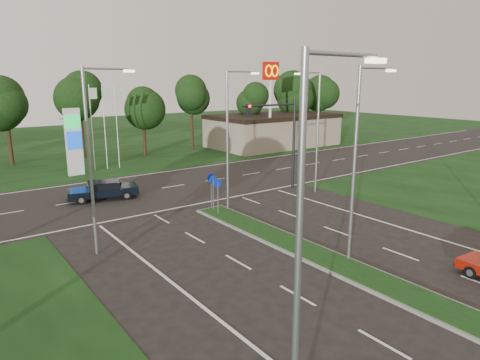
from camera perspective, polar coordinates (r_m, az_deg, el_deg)
ground at (r=17.89m, az=28.09°, el=-16.43°), size 160.00×160.00×0.00m
verge_far at (r=63.38m, az=-22.97°, el=4.53°), size 160.00×50.00×0.02m
cross_road at (r=34.49m, az=-10.37°, el=-1.11°), size 160.00×12.00×0.02m
median_kerb at (r=19.60m, az=17.33°, el=-12.59°), size 2.00×26.00×0.12m
commercial_building at (r=56.15m, az=4.45°, el=6.60°), size 16.00×9.00×4.00m
streetlight_median_near at (r=20.01m, az=15.42°, el=3.20°), size 2.53×0.22×9.00m
streetlight_median_far at (r=27.25m, az=-1.35°, el=6.21°), size 2.53×0.22×9.00m
streetlight_left_near at (r=9.37m, az=8.74°, el=-7.63°), size 2.53×0.22×9.00m
streetlight_left_far at (r=21.33m, az=-18.98°, el=3.55°), size 2.53×0.22×9.00m
streetlight_right_far at (r=32.35m, az=10.09°, el=7.11°), size 2.53×0.22×9.00m
traffic_signal at (r=32.70m, az=5.55°, el=6.56°), size 5.10×0.42×7.00m
median_signs at (r=27.64m, az=-3.49°, el=-0.81°), size 1.16×1.76×2.38m
gas_pylon at (r=40.95m, az=-21.03°, el=5.02°), size 5.80×1.26×8.00m
mcdonalds_sign at (r=50.12m, az=4.12°, el=12.68°), size 2.20×0.47×10.40m
treeline_far at (r=48.35m, az=-19.17°, el=10.62°), size 6.00×6.00×9.90m
navy_sedan at (r=32.25m, az=-17.79°, el=-1.24°), size 5.12×3.03×1.32m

